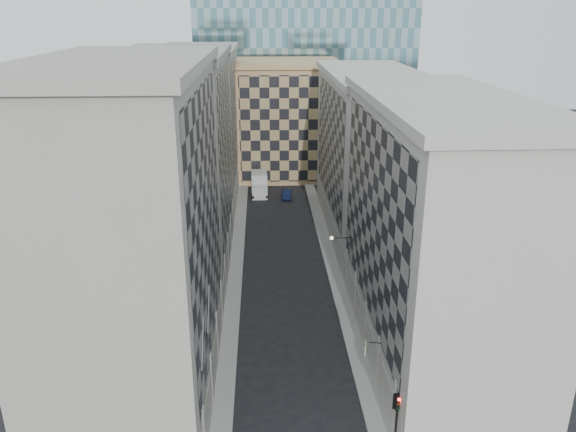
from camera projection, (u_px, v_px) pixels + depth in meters
name	position (u px, v px, depth m)	size (l,w,h in m)	color
sidewalk_west	(236.00, 271.00, 60.10)	(1.50, 100.00, 0.15)	#969691
sidewalk_east	(333.00, 269.00, 60.57)	(1.50, 100.00, 0.15)	#969691
bldg_left_a	(136.00, 239.00, 37.98)	(10.80, 22.80, 23.70)	#9D998D
bldg_left_b	(179.00, 163.00, 58.77)	(10.80, 22.80, 22.70)	gray
bldg_left_c	(200.00, 126.00, 79.56)	(10.80, 22.80, 21.70)	#9D998D
bldg_right_a	(433.00, 232.00, 43.21)	(10.80, 26.80, 20.70)	beige
bldg_right_b	(369.00, 153.00, 68.68)	(10.80, 28.80, 19.70)	beige
tan_block	(287.00, 119.00, 92.70)	(16.80, 14.80, 18.80)	tan
church_tower	(272.00, 6.00, 99.76)	(7.20, 7.20, 51.50)	#2A2521
flagpoles_left	(206.00, 325.00, 34.84)	(0.10, 6.33, 2.33)	gray
bracket_lamp	(333.00, 238.00, 52.79)	(1.98, 0.36, 0.36)	black
traffic_light	(397.00, 410.00, 34.79)	(0.51, 0.46, 4.07)	black
box_truck	(259.00, 185.00, 85.09)	(2.50, 5.85, 3.18)	#BCBCBC
dark_car	(287.00, 194.00, 83.28)	(1.34, 3.85, 1.27)	black
shop_sign	(366.00, 348.00, 39.80)	(1.27, 0.79, 0.88)	black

